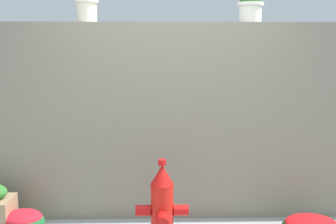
% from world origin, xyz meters
% --- Properties ---
extents(stone_wall, '(5.80, 0.34, 2.02)m').
position_xyz_m(stone_wall, '(0.00, 1.27, 1.01)').
color(stone_wall, gray).
rests_on(stone_wall, ground).
extents(potted_plant_2, '(0.26, 0.26, 0.39)m').
position_xyz_m(potted_plant_2, '(0.81, 1.25, 2.25)').
color(potted_plant_2, silver).
rests_on(potted_plant_2, stone_wall).
extents(fire_hydrant, '(0.47, 0.38, 0.81)m').
position_xyz_m(fire_hydrant, '(-0.10, 0.44, 0.36)').
color(fire_hydrant, red).
rests_on(fire_hydrant, ground).
extents(flower_bush_right, '(0.42, 0.38, 0.26)m').
position_xyz_m(flower_bush_right, '(-1.42, 0.73, 0.13)').
color(flower_bush_right, '#1C632C').
rests_on(flower_bush_right, ground).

